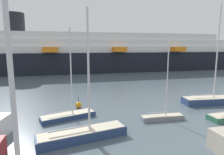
{
  "coord_description": "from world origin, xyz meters",
  "views": [
    {
      "loc": [
        -6.93,
        -7.82,
        7.23
      ],
      "look_at": [
        0.0,
        17.49,
        3.01
      ],
      "focal_mm": 31.06,
      "sensor_mm": 36.0,
      "label": 1
    }
  ],
  "objects_px": {
    "channel_buoy_0": "(79,105)",
    "sailboat_0": "(209,99)",
    "sailboat_2": "(68,114)",
    "sailboat_3": "(83,133)",
    "cruise_ship": "(83,54)",
    "sailboat_4": "(163,116)"
  },
  "relations": [
    {
      "from": "sailboat_3",
      "to": "sailboat_4",
      "type": "bearing_deg",
      "value": 4.79
    },
    {
      "from": "sailboat_2",
      "to": "cruise_ship",
      "type": "relative_size",
      "value": 0.09
    },
    {
      "from": "sailboat_0",
      "to": "sailboat_3",
      "type": "bearing_deg",
      "value": -155.21
    },
    {
      "from": "sailboat_4",
      "to": "channel_buoy_0",
      "type": "distance_m",
      "value": 9.75
    },
    {
      "from": "sailboat_0",
      "to": "sailboat_2",
      "type": "relative_size",
      "value": 1.37
    },
    {
      "from": "sailboat_0",
      "to": "sailboat_2",
      "type": "xyz_separation_m",
      "value": [
        -17.55,
        -0.4,
        -0.19
      ]
    },
    {
      "from": "channel_buoy_0",
      "to": "sailboat_0",
      "type": "bearing_deg",
      "value": -9.53
    },
    {
      "from": "sailboat_4",
      "to": "cruise_ship",
      "type": "distance_m",
      "value": 41.5
    },
    {
      "from": "channel_buoy_0",
      "to": "cruise_ship",
      "type": "bearing_deg",
      "value": 82.04
    },
    {
      "from": "sailboat_2",
      "to": "cruise_ship",
      "type": "bearing_deg",
      "value": 65.49
    },
    {
      "from": "sailboat_0",
      "to": "sailboat_4",
      "type": "height_order",
      "value": "sailboat_0"
    },
    {
      "from": "sailboat_0",
      "to": "sailboat_4",
      "type": "bearing_deg",
      "value": -152.01
    },
    {
      "from": "sailboat_3",
      "to": "cruise_ship",
      "type": "height_order",
      "value": "cruise_ship"
    },
    {
      "from": "sailboat_2",
      "to": "sailboat_3",
      "type": "bearing_deg",
      "value": -95.0
    },
    {
      "from": "sailboat_0",
      "to": "sailboat_3",
      "type": "height_order",
      "value": "sailboat_0"
    },
    {
      "from": "sailboat_2",
      "to": "sailboat_0",
      "type": "bearing_deg",
      "value": -13.94
    },
    {
      "from": "sailboat_2",
      "to": "sailboat_3",
      "type": "relative_size",
      "value": 0.9
    },
    {
      "from": "sailboat_0",
      "to": "cruise_ship",
      "type": "xyz_separation_m",
      "value": [
        -11.3,
        37.91,
        4.47
      ]
    },
    {
      "from": "sailboat_2",
      "to": "channel_buoy_0",
      "type": "xyz_separation_m",
      "value": [
        1.33,
        3.12,
        -0.04
      ]
    },
    {
      "from": "sailboat_2",
      "to": "channel_buoy_0",
      "type": "relative_size",
      "value": 6.63
    },
    {
      "from": "sailboat_0",
      "to": "sailboat_2",
      "type": "bearing_deg",
      "value": -171.52
    },
    {
      "from": "sailboat_0",
      "to": "cruise_ship",
      "type": "height_order",
      "value": "cruise_ship"
    }
  ]
}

